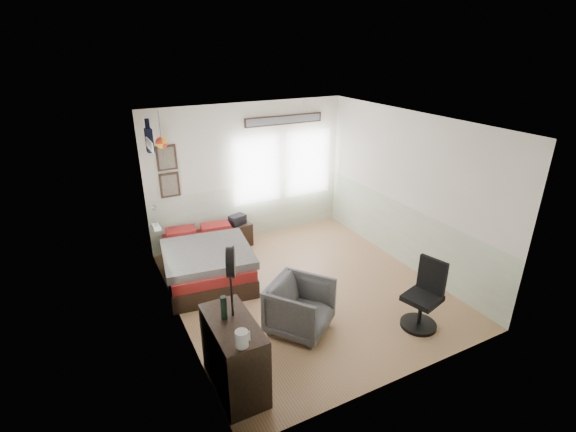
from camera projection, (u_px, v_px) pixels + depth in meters
name	position (u px, v px, depth m)	size (l,w,h in m)	color
ground_plane	(305.00, 288.00, 6.82)	(4.00, 4.50, 0.01)	#A37345
room_shell	(296.00, 193.00, 6.31)	(4.02, 4.52, 2.71)	beige
wall_decor	(194.00, 144.00, 7.14)	(3.55, 1.32, 1.44)	#332119
bed	(207.00, 261.00, 7.05)	(1.57, 2.06, 0.61)	black
dresser	(234.00, 355.00, 4.73)	(0.48, 1.00, 0.90)	black
armchair	(300.00, 307.00, 5.71)	(0.78, 0.80, 0.73)	slate
nightstand	(238.00, 235.00, 8.14)	(0.46, 0.37, 0.46)	black
task_chair	(424.00, 300.00, 5.79)	(0.55, 0.55, 1.01)	black
kettle	(242.00, 339.00, 4.17)	(0.16, 0.13, 0.18)	silver
bottle	(224.00, 308.00, 4.56)	(0.07, 0.07, 0.28)	black
stand_fan	(231.00, 263.00, 4.42)	(0.21, 0.33, 0.86)	black
black_bag	(237.00, 220.00, 8.02)	(0.31, 0.20, 0.18)	black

